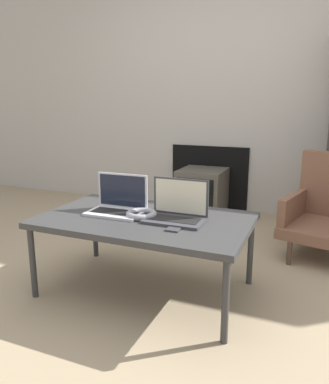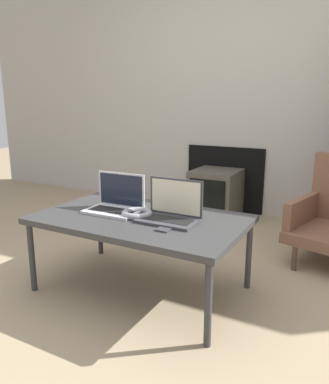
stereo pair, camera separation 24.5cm
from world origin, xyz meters
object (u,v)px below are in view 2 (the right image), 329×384
laptop_right (171,211)px  phone (167,228)px  tv (216,193)px  laptop_left (116,203)px  headphones (137,213)px

laptop_right → phone: laptop_right is taller
phone → tv: phone is taller
laptop_left → tv: laptop_left is taller
headphones → tv: 1.71m
laptop_right → tv: 1.71m
headphones → phone: headphones is taller
laptop_left → tv: (0.04, 1.65, -0.29)m
laptop_left → headphones: size_ratio=1.85×
laptop_right → headphones: 0.22m
headphones → phone: 0.28m
laptop_right → phone: bearing=-72.2°
laptop_left → phone: 0.46m
headphones → tv: headphones is taller
headphones → laptop_right: bearing=8.9°
laptop_left → headphones: 0.18m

